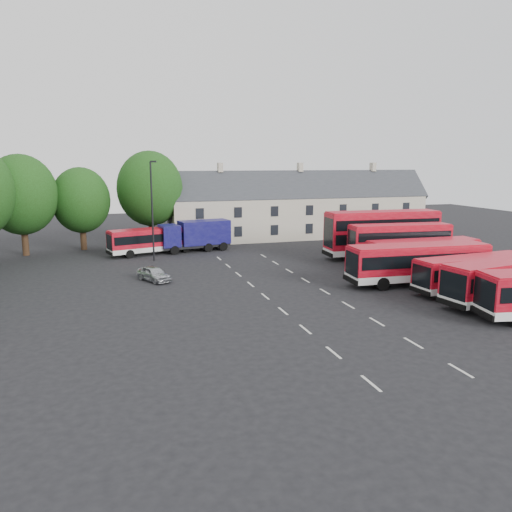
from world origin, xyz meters
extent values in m
plane|color=black|center=(0.00, 0.00, 0.00)|extent=(140.00, 140.00, 0.00)
cube|color=beige|center=(0.00, -14.00, 0.01)|extent=(0.15, 1.80, 0.01)
cube|color=beige|center=(0.00, -10.00, 0.01)|extent=(0.15, 1.80, 0.01)
cube|color=beige|center=(0.00, -6.00, 0.01)|extent=(0.15, 1.80, 0.01)
cube|color=beige|center=(0.00, -2.00, 0.01)|extent=(0.15, 1.80, 0.01)
cube|color=beige|center=(0.00, 2.00, 0.01)|extent=(0.15, 1.80, 0.01)
cube|color=beige|center=(0.00, 6.00, 0.01)|extent=(0.15, 1.80, 0.01)
cube|color=beige|center=(0.00, 10.00, 0.01)|extent=(0.15, 1.80, 0.01)
cube|color=beige|center=(0.00, 14.00, 0.01)|extent=(0.15, 1.80, 0.01)
cube|color=beige|center=(0.00, 18.00, 0.01)|extent=(0.15, 1.80, 0.01)
cube|color=beige|center=(5.00, -14.00, 0.01)|extent=(0.15, 1.80, 0.01)
cube|color=beige|center=(5.00, -10.00, 0.01)|extent=(0.15, 1.80, 0.01)
cube|color=beige|center=(5.00, -6.00, 0.01)|extent=(0.15, 1.80, 0.01)
cube|color=beige|center=(5.00, -2.00, 0.01)|extent=(0.15, 1.80, 0.01)
cube|color=beige|center=(5.00, 2.00, 0.01)|extent=(0.15, 1.80, 0.01)
cube|color=beige|center=(5.00, 6.00, 0.01)|extent=(0.15, 1.80, 0.01)
cube|color=beige|center=(5.00, 10.00, 0.01)|extent=(0.15, 1.80, 0.01)
cube|color=beige|center=(5.00, 14.00, 0.01)|extent=(0.15, 1.80, 0.01)
cube|color=beige|center=(5.00, 18.00, 0.01)|extent=(0.15, 1.80, 0.01)
cylinder|color=black|center=(-20.00, 26.00, 2.01)|extent=(0.70, 0.70, 4.02)
ellipsoid|color=#19360E|center=(-20.00, 26.00, 6.68)|extent=(7.59, 7.59, 8.73)
cylinder|color=black|center=(-14.00, 28.00, 1.75)|extent=(0.70, 0.70, 3.50)
ellipsoid|color=#19360E|center=(-14.00, 28.00, 5.81)|extent=(6.60, 6.60, 7.59)
cylinder|color=black|center=(-6.00, 29.00, 2.10)|extent=(0.70, 0.70, 4.20)
ellipsoid|color=#19360E|center=(-6.00, 29.00, 6.97)|extent=(7.92, 7.92, 9.11)
cube|color=beige|center=(14.00, 30.00, 2.75)|extent=(35.00, 7.00, 5.50)
cube|color=#2D3035|center=(14.00, 30.00, 5.50)|extent=(35.70, 7.13, 7.13)
cube|color=beige|center=(3.00, 30.00, 9.46)|extent=(0.60, 0.90, 1.20)
cube|color=beige|center=(14.00, 30.00, 9.46)|extent=(0.60, 0.90, 1.20)
cube|color=beige|center=(25.00, 30.00, 9.46)|extent=(0.60, 0.90, 1.20)
cube|color=silver|center=(16.42, -4.91, 0.80)|extent=(11.61, 4.30, 0.57)
cube|color=#A90A1B|center=(16.42, -4.91, 2.09)|extent=(11.61, 4.30, 2.01)
cube|color=black|center=(16.42, -4.91, 2.14)|extent=(11.17, 4.29, 0.98)
cube|color=#A90A1B|center=(16.42, -4.91, 3.15)|extent=(11.37, 4.16, 0.12)
cylinder|color=black|center=(13.01, -6.62, 0.52)|extent=(1.06, 0.44, 1.03)
cube|color=silver|center=(16.09, -1.57, 0.72)|extent=(10.39, 3.21, 0.51)
cube|color=#A90A1B|center=(16.09, -1.57, 1.88)|extent=(10.39, 3.21, 1.81)
cube|color=black|center=(16.09, -1.57, 1.93)|extent=(9.99, 3.23, 0.88)
cube|color=#A90A1B|center=(16.09, -1.57, 2.84)|extent=(10.18, 3.10, 0.11)
cylinder|color=black|center=(12.92, -2.90, 0.46)|extent=(0.95, 0.34, 0.93)
cylinder|color=black|center=(19.26, -0.23, 0.46)|extent=(0.95, 0.34, 0.93)
cube|color=silver|center=(13.48, 1.95, 0.85)|extent=(12.18, 3.42, 0.60)
cube|color=#A90A1B|center=(13.48, 1.95, 2.22)|extent=(12.18, 3.42, 2.14)
cube|color=black|center=(13.48, 1.95, 2.27)|extent=(11.71, 3.46, 1.04)
cube|color=#A90A1B|center=(13.48, 1.95, 3.34)|extent=(11.94, 3.30, 0.13)
cylinder|color=black|center=(9.56, 0.94, 0.55)|extent=(1.11, 0.37, 1.10)
cylinder|color=black|center=(17.40, 2.97, 0.55)|extent=(1.11, 0.37, 1.10)
cube|color=silver|center=(16.80, 6.00, 0.76)|extent=(10.82, 2.63, 0.54)
cube|color=#A90A1B|center=(16.80, 6.00, 1.98)|extent=(10.82, 2.63, 1.91)
cube|color=black|center=(16.80, 6.00, 2.03)|extent=(10.39, 2.68, 0.93)
cube|color=#A90A1B|center=(16.80, 6.00, 2.99)|extent=(10.60, 2.53, 0.12)
cylinder|color=black|center=(13.33, 4.95, 0.49)|extent=(0.98, 0.29, 0.98)
cylinder|color=black|center=(20.26, 7.05, 0.49)|extent=(0.98, 0.29, 0.98)
cube|color=silver|center=(16.30, 9.17, 0.71)|extent=(10.28, 3.22, 0.51)
cube|color=#A90A1B|center=(16.30, 9.17, 2.51)|extent=(10.28, 3.22, 3.08)
cube|color=black|center=(16.30, 9.17, 1.91)|extent=(9.89, 3.23, 0.87)
cube|color=#A90A1B|center=(16.30, 9.17, 4.09)|extent=(10.07, 3.11, 0.11)
cylinder|color=black|center=(12.98, 8.44, 0.46)|extent=(0.94, 0.34, 0.92)
cylinder|color=black|center=(19.62, 9.91, 0.46)|extent=(0.94, 0.34, 0.92)
cube|color=black|center=(16.30, 9.17, 3.10)|extent=(9.89, 3.23, 0.87)
cube|color=silver|center=(16.82, 13.32, 0.87)|extent=(12.42, 3.43, 0.61)
cube|color=#A90A1B|center=(16.82, 13.32, 3.05)|extent=(12.42, 3.43, 3.74)
cube|color=black|center=(16.82, 13.32, 2.32)|extent=(11.93, 3.47, 1.06)
cube|color=#A90A1B|center=(16.82, 13.32, 4.97)|extent=(12.17, 3.31, 0.13)
cylinder|color=black|center=(12.82, 12.26, 0.56)|extent=(1.13, 0.37, 1.12)
cylinder|color=black|center=(20.81, 14.37, 0.56)|extent=(1.13, 0.37, 1.12)
cube|color=black|center=(16.82, 13.32, 3.77)|extent=(11.93, 3.47, 1.06)
cube|color=silver|center=(-6.21, 22.75, 0.72)|extent=(10.53, 4.93, 0.51)
cube|color=#A90A1B|center=(-6.21, 22.75, 1.89)|extent=(10.53, 4.93, 1.82)
cube|color=black|center=(-6.21, 22.75, 1.94)|extent=(10.15, 4.88, 0.89)
cube|color=#A90A1B|center=(-6.21, 22.75, 2.85)|extent=(10.30, 4.79, 0.11)
cylinder|color=black|center=(-9.11, 20.87, 0.47)|extent=(0.97, 0.50, 0.93)
cylinder|color=black|center=(-3.31, 24.63, 0.47)|extent=(0.97, 0.50, 0.93)
cube|color=black|center=(-1.65, 23.18, 0.65)|extent=(8.25, 3.41, 0.30)
cube|color=#100D50|center=(-4.61, 22.68, 2.00)|extent=(2.39, 2.80, 2.40)
cube|color=black|center=(-5.55, 22.53, 2.36)|extent=(0.45, 2.12, 1.20)
cube|color=#100D50|center=(-0.51, 23.36, 2.15)|extent=(6.04, 3.40, 2.70)
cylinder|color=black|center=(-4.23, 21.60, 0.50)|extent=(1.03, 0.44, 1.00)
cylinder|color=black|center=(1.17, 24.79, 0.50)|extent=(1.03, 0.44, 1.00)
imported|color=#B3B6BB|center=(-7.66, 9.65, 0.64)|extent=(3.04, 4.06, 1.29)
cylinder|color=black|center=(-6.78, 18.69, 5.10)|extent=(0.18, 0.18, 10.20)
cube|color=black|center=(-6.49, 18.61, 10.20)|extent=(0.66, 0.42, 0.18)
camera|label=1|loc=(-11.50, -33.24, 10.19)|focal=35.00mm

